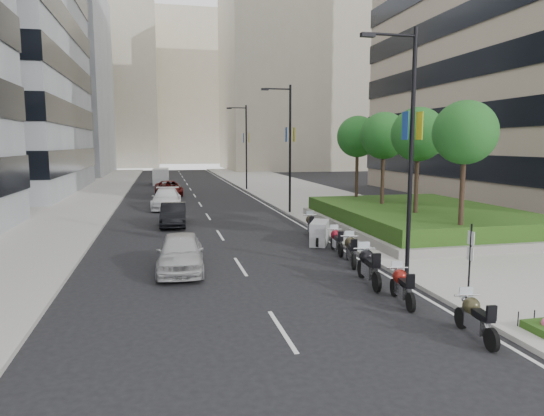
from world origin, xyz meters
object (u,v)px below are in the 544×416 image
object	(u,v)px
motorcycle_3	(351,250)
motorcycle_6	(311,225)
parking_sign	(470,257)
motorcycle_0	(475,318)
motorcycle_1	(402,286)
delivery_van	(161,177)
motorcycle_5	(320,233)
car_d	(169,188)
lamp_post_0	(408,141)
car_c	(166,199)
lamp_post_1	(288,142)
lamp_post_2	(245,143)
car_a	(180,252)
motorcycle_4	(337,241)
motorcycle_2	(369,266)
car_b	(173,215)

from	to	relation	value
motorcycle_3	motorcycle_6	bearing A→B (deg)	11.93
parking_sign	motorcycle_6	bearing A→B (deg)	97.56
motorcycle_0	motorcycle_3	size ratio (longest dim) A/B	0.94
motorcycle_1	delivery_van	size ratio (longest dim) A/B	0.44
motorcycle_5	car_d	size ratio (longest dim) A/B	0.40
lamp_post_0	parking_sign	world-z (taller)	lamp_post_0
motorcycle_0	motorcycle_6	xyz separation A→B (m)	(0.07, 14.30, 0.04)
car_c	delivery_van	size ratio (longest dim) A/B	1.12
lamp_post_1	motorcycle_5	world-z (taller)	lamp_post_1
lamp_post_1	parking_sign	bearing A→B (deg)	-88.12
lamp_post_2	car_a	size ratio (longest dim) A/B	2.05
motorcycle_4	car_a	bearing A→B (deg)	110.13
lamp_post_0	motorcycle_1	xyz separation A→B (m)	(-1.45, -2.66, -4.51)
motorcycle_5	car_c	xyz separation A→B (m)	(-7.25, 15.44, 0.19)
motorcycle_0	motorcycle_2	size ratio (longest dim) A/B	0.85
motorcycle_2	motorcycle_6	distance (m)	9.19
motorcycle_3	lamp_post_1	bearing A→B (deg)	9.57
parking_sign	delivery_van	bearing A→B (deg)	101.11
lamp_post_1	car_a	distance (m)	16.87
motorcycle_0	motorcycle_1	size ratio (longest dim) A/B	0.99
delivery_van	car_d	bearing A→B (deg)	-84.41
lamp_post_2	motorcycle_3	size ratio (longest dim) A/B	4.10
parking_sign	car_c	bearing A→B (deg)	109.94
lamp_post_0	car_a	size ratio (longest dim) A/B	2.05
lamp_post_1	parking_sign	size ratio (longest dim) A/B	3.60
lamp_post_0	motorcycle_3	xyz separation A→B (m)	(-1.11, 2.37, -4.47)
motorcycle_6	motorcycle_1	bearing A→B (deg)	-169.68
motorcycle_6	car_b	size ratio (longest dim) A/B	0.52
motorcycle_3	motorcycle_4	bearing A→B (deg)	9.79
parking_sign	motorcycle_5	bearing A→B (deg)	100.67
lamp_post_1	parking_sign	xyz separation A→B (m)	(0.66, -20.00, -3.61)
car_b	car_d	world-z (taller)	car_d
motorcycle_1	car_c	bearing A→B (deg)	24.38
lamp_post_1	parking_sign	distance (m)	20.33
lamp_post_1	motorcycle_4	world-z (taller)	lamp_post_1
motorcycle_3	motorcycle_5	distance (m)	4.08
parking_sign	motorcycle_0	size ratio (longest dim) A/B	1.22
car_b	car_c	distance (m)	8.24
car_b	car_d	xyz separation A→B (m)	(-0.03, 17.96, 0.02)
lamp_post_2	car_b	size ratio (longest dim) A/B	2.13
motorcycle_1	car_d	size ratio (longest dim) A/B	0.41
lamp_post_0	motorcycle_3	size ratio (longest dim) A/B	4.10
motorcycle_6	parking_sign	bearing A→B (deg)	-159.30
parking_sign	car_a	size ratio (longest dim) A/B	0.57
motorcycle_1	delivery_van	world-z (taller)	delivery_van
lamp_post_2	motorcycle_4	xyz separation A→B (m)	(-0.96, -30.53, -4.51)
lamp_post_1	delivery_van	size ratio (longest dim) A/B	1.90
lamp_post_2	motorcycle_6	size ratio (longest dim) A/B	4.10
lamp_post_2	car_a	world-z (taller)	lamp_post_2
car_c	delivery_van	xyz separation A→B (m)	(-0.41, 23.21, 0.14)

